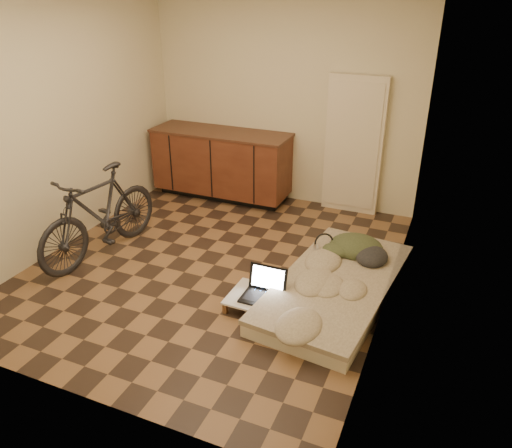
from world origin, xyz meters
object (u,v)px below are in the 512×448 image
at_px(lap_desk, 267,300).
at_px(laptop, 264,291).
at_px(futon, 336,287).
at_px(bicycle, 99,210).

relative_size(lap_desk, laptop, 1.99).
relative_size(futon, laptop, 5.73).
relative_size(futon, lap_desk, 2.88).
bearing_deg(bicycle, laptop, 1.04).
xyz_separation_m(futon, lap_desk, (-0.50, -0.48, 0.02)).
relative_size(bicycle, laptop, 4.53).
bearing_deg(laptop, lap_desk, -26.90).
bearing_deg(futon, bicycle, -168.78).
bearing_deg(lap_desk, futon, 44.64).
height_order(futon, lap_desk, futon).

